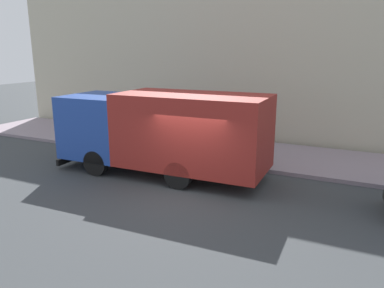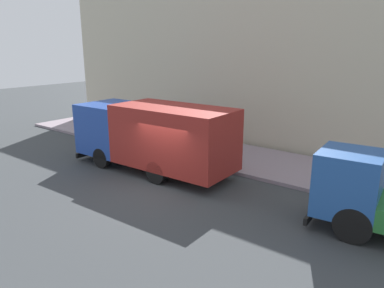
{
  "view_description": "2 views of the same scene",
  "coord_description": "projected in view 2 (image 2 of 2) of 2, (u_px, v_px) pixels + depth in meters",
  "views": [
    {
      "loc": [
        -10.27,
        -5.01,
        4.53
      ],
      "look_at": [
        1.02,
        0.39,
        1.35
      ],
      "focal_mm": 34.75,
      "sensor_mm": 36.0,
      "label": 1
    },
    {
      "loc": [
        -10.11,
        -9.27,
        5.53
      ],
      "look_at": [
        1.03,
        -0.68,
        1.69
      ],
      "focal_mm": 33.81,
      "sensor_mm": 36.0,
      "label": 2
    }
  ],
  "objects": [
    {
      "name": "street_sign_post",
      "position": [
        213.0,
        135.0,
        16.81
      ],
      "size": [
        0.44,
        0.08,
        2.32
      ],
      "color": "#4C5156",
      "rests_on": "sidewalk"
    },
    {
      "name": "sidewalk",
      "position": [
        231.0,
        155.0,
        18.56
      ],
      "size": [
        4.32,
        30.0,
        0.15
      ],
      "primitive_type": "cube",
      "color": "gray",
      "rests_on": "ground"
    },
    {
      "name": "ground",
      "position": [
        163.0,
        187.0,
        14.64
      ],
      "size": [
        80.0,
        80.0,
        0.0
      ],
      "primitive_type": "plane",
      "color": "#393C3F"
    },
    {
      "name": "pedestrian_walking",
      "position": [
        201.0,
        132.0,
        19.33
      ],
      "size": [
        0.46,
        0.46,
        1.69
      ],
      "rotation": [
        0.0,
        0.0,
        0.89
      ],
      "color": "black",
      "rests_on": "sidewalk"
    },
    {
      "name": "building_facade",
      "position": [
        259.0,
        64.0,
        19.41
      ],
      "size": [
        0.5,
        30.0,
        9.17
      ],
      "primitive_type": "cube",
      "color": "beige",
      "rests_on": "ground"
    },
    {
      "name": "large_utility_truck",
      "position": [
        153.0,
        134.0,
        16.16
      ],
      "size": [
        2.79,
        7.96,
        3.05
      ],
      "rotation": [
        0.0,
        0.0,
        0.02
      ],
      "color": "#21439F",
      "rests_on": "ground"
    }
  ]
}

